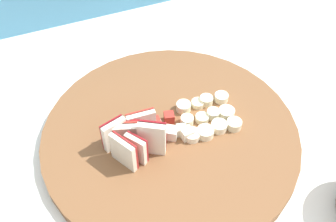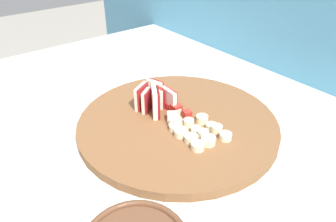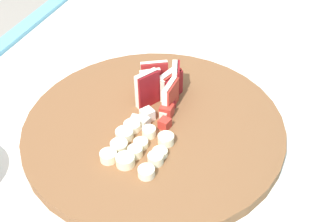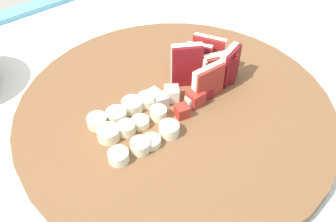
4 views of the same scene
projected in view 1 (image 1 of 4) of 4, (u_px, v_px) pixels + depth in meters
tile_backsplash at (134, 77)px, 1.16m from camera, size 2.40×0.04×1.37m
cutting_board at (170, 134)px, 0.68m from camera, size 0.45×0.45×0.02m
apple_wedge_fan at (132, 137)px, 0.62m from camera, size 0.10×0.08×0.07m
apple_dice_pile at (166, 128)px, 0.66m from camera, size 0.09×0.07×0.02m
banana_slice_rows at (208, 117)px, 0.68m from camera, size 0.12×0.10×0.02m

